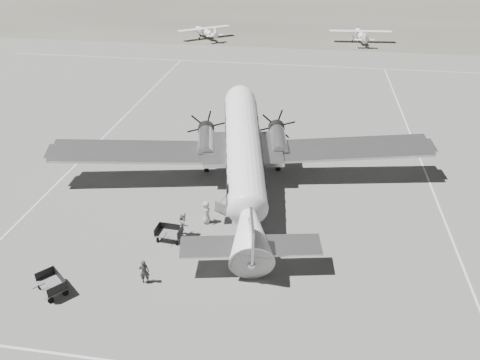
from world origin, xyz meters
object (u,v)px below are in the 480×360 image
baggage_cart_far (52,285)px  ramp_agent (184,224)px  ground_crew (144,271)px  light_plane_right (361,36)px  light_plane_left (206,33)px  baggage_cart_near (169,234)px  passenger (206,212)px  dc3_airliner (244,159)px

baggage_cart_far → ramp_agent: (6.06, 6.59, 0.36)m
ground_crew → light_plane_right: bearing=-120.5°
light_plane_right → baggage_cart_far: light_plane_right is taller
light_plane_left → baggage_cart_near: (10.65, -58.72, -0.53)m
light_plane_right → ground_crew: light_plane_right is taller
light_plane_right → passenger: 59.26m
light_plane_left → light_plane_right: light_plane_right is taller
ground_crew → passenger: (2.24, 6.66, 0.05)m
baggage_cart_far → ramp_agent: bearing=87.2°
light_plane_right → passenger: (-14.29, -57.51, -0.26)m
light_plane_right → ramp_agent: light_plane_right is taller
light_plane_left → baggage_cart_far: size_ratio=5.12×
light_plane_left → ground_crew: (10.46, -62.99, -0.23)m
baggage_cart_far → passenger: (7.21, 8.30, 0.30)m
dc3_airliner → light_plane_left: (-14.68, 51.77, -1.93)m
dc3_airliner → passenger: (-1.98, -4.56, -2.11)m
dc3_airliner → ground_crew: dc3_airliner is taller
baggage_cart_near → baggage_cart_far: 7.85m
baggage_cart_far → passenger: size_ratio=1.14×
light_plane_left → ramp_agent: size_ratio=5.49×
passenger → light_plane_left: bearing=3.2°
dc3_airliner → light_plane_right: bearing=65.9°
dc3_airliner → passenger: 5.40m
baggage_cart_near → ramp_agent: size_ratio=0.97×
light_plane_right → ground_crew: (-16.53, -64.17, -0.30)m
light_plane_left → passenger: (12.69, -56.33, -0.18)m
passenger → baggage_cart_far: bearing=129.5°
ramp_agent → light_plane_right: bearing=-18.1°
dc3_airliner → light_plane_left: dc3_airliner is taller
baggage_cart_far → ramp_agent: ramp_agent is taller
dc3_airliner → passenger: dc3_airliner is taller
ramp_agent → ground_crew: bearing=164.2°
baggage_cart_near → ramp_agent: bearing=41.3°
light_plane_right → ramp_agent: 61.20m
dc3_airliner → ground_crew: size_ratio=19.36×
light_plane_right → ground_crew: 66.26m
passenger → ramp_agent: bearing=136.5°
dc3_airliner → ramp_agent: size_ratio=17.20×
ramp_agent → light_plane_left: bearing=7.8°
light_plane_right → baggage_cart_near: (-16.34, -59.90, -0.61)m
dc3_airliner → baggage_cart_far: 15.99m
baggage_cart_far → ground_crew: (4.97, 1.64, 0.26)m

